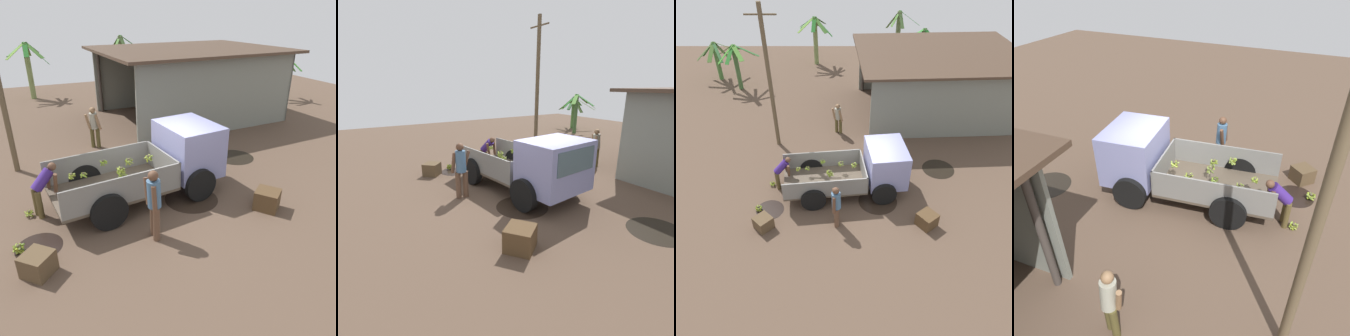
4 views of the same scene
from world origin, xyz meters
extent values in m
plane|color=brown|center=(0.00, 0.00, 0.00)|extent=(36.00, 36.00, 0.00)
cylinder|color=black|center=(-3.54, -1.16, 0.00)|extent=(1.06, 1.06, 0.01)
cylinder|color=black|center=(3.45, 1.35, 0.00)|extent=(1.40, 1.40, 0.01)
cylinder|color=#2C2119|center=(0.62, -0.67, 0.00)|extent=(1.52, 1.52, 0.01)
cube|color=brown|center=(-1.50, -0.06, 0.51)|extent=(3.37, 2.26, 0.08)
cube|color=slate|center=(-1.60, 0.86, 0.92)|extent=(3.16, 0.42, 0.73)
cube|color=slate|center=(-1.39, -0.98, 0.92)|extent=(3.16, 0.42, 0.73)
cube|color=slate|center=(0.06, 0.12, 0.92)|extent=(0.27, 1.90, 0.73)
cube|color=#8487BC|center=(0.93, 0.22, 1.21)|extent=(1.67, 2.03, 1.47)
cube|color=#4C606B|center=(1.66, 0.31, 1.50)|extent=(0.20, 1.49, 0.65)
cylinder|color=black|center=(0.59, 1.18, 0.47)|extent=(0.97, 0.33, 0.95)
cylinder|color=black|center=(0.82, -0.78, 0.47)|extent=(0.97, 0.33, 0.95)
cylinder|color=black|center=(-2.08, 0.87, 0.47)|extent=(0.97, 0.33, 0.95)
cylinder|color=black|center=(-1.86, -1.10, 0.47)|extent=(0.97, 0.33, 0.95)
sphere|color=#4E4633|center=(-1.27, -0.27, 1.17)|extent=(0.08, 0.08, 0.08)
cylinder|color=olive|center=(-1.23, -0.32, 1.10)|extent=(0.16, 0.14, 0.15)
cylinder|color=olive|center=(-1.21, -0.25, 1.10)|extent=(0.09, 0.17, 0.15)
cylinder|color=olive|center=(-1.26, -0.21, 1.10)|extent=(0.16, 0.06, 0.16)
cylinder|color=olive|center=(-1.33, -0.22, 1.12)|extent=(0.15, 0.17, 0.12)
cylinder|color=olive|center=(-1.34, -0.28, 1.12)|extent=(0.09, 0.19, 0.11)
cylinder|color=olive|center=(-1.29, -0.32, 1.10)|extent=(0.17, 0.10, 0.15)
sphere|color=#47402E|center=(-2.17, 0.24, 0.96)|extent=(0.07, 0.07, 0.07)
cylinder|color=olive|center=(-2.11, 0.26, 0.92)|extent=(0.07, 0.16, 0.09)
cylinder|color=#A1B242|center=(-2.17, 0.30, 0.91)|extent=(0.14, 0.04, 0.12)
cylinder|color=olive|center=(-2.22, 0.27, 0.91)|extent=(0.09, 0.14, 0.12)
cylinder|color=olive|center=(-2.20, 0.19, 0.92)|extent=(0.15, 0.10, 0.09)
cylinder|color=#86AE27|center=(-2.15, 0.20, 0.90)|extent=(0.13, 0.10, 0.14)
sphere|color=brown|center=(-1.57, 0.48, 1.12)|extent=(0.07, 0.07, 0.07)
cylinder|color=olive|center=(-1.63, 0.47, 1.07)|extent=(0.06, 0.16, 0.13)
cylinder|color=olive|center=(-1.60, 0.43, 1.06)|extent=(0.14, 0.10, 0.15)
cylinder|color=#87B027|center=(-1.55, 0.41, 1.08)|extent=(0.17, 0.09, 0.10)
cylinder|color=olive|center=(-1.51, 0.44, 1.08)|extent=(0.12, 0.17, 0.10)
cylinder|color=#8BAC2A|center=(-1.51, 0.50, 1.08)|extent=(0.09, 0.17, 0.11)
cylinder|color=olive|center=(-1.56, 0.53, 1.05)|extent=(0.14, 0.07, 0.15)
cylinder|color=#8CAB45|center=(-1.61, 0.52, 1.05)|extent=(0.12, 0.11, 0.15)
sphere|color=brown|center=(-2.51, 0.03, 1.11)|extent=(0.07, 0.07, 0.07)
cylinder|color=olive|center=(-2.46, -0.01, 1.07)|extent=(0.13, 0.14, 0.09)
cylinder|color=olive|center=(-2.45, 0.03, 1.06)|extent=(0.04, 0.14, 0.12)
cylinder|color=olive|center=(-2.47, 0.08, 1.07)|extent=(0.14, 0.12, 0.09)
cylinder|color=olive|center=(-2.52, 0.07, 1.05)|extent=(0.14, 0.08, 0.13)
cylinder|color=#90A133|center=(-2.55, 0.04, 1.05)|extent=(0.07, 0.14, 0.13)
cylinder|color=olive|center=(-2.54, 0.01, 1.04)|extent=(0.09, 0.12, 0.14)
cylinder|color=#93A642|center=(-2.51, -0.01, 1.04)|extent=(0.12, 0.05, 0.14)
sphere|color=brown|center=(-0.84, 0.47, 1.04)|extent=(0.09, 0.09, 0.09)
cylinder|color=olive|center=(-0.83, 0.55, 0.99)|extent=(0.20, 0.05, 0.13)
cylinder|color=olive|center=(-0.90, 0.49, 0.96)|extent=(0.11, 0.17, 0.18)
cylinder|color=olive|center=(-0.89, 0.41, 0.97)|extent=(0.17, 0.15, 0.16)
cylinder|color=#8EA447|center=(-0.81, 0.40, 0.98)|extent=(0.19, 0.12, 0.15)
cylinder|color=olive|center=(-0.77, 0.48, 0.97)|extent=(0.08, 0.19, 0.16)
sphere|color=brown|center=(-0.32, 0.23, 1.15)|extent=(0.08, 0.08, 0.08)
cylinder|color=#9CAE3D|center=(-0.34, 0.31, 1.10)|extent=(0.20, 0.07, 0.12)
cylinder|color=olive|center=(-0.38, 0.23, 1.07)|extent=(0.05, 0.15, 0.18)
cylinder|color=#90A747|center=(-0.35, 0.17, 1.09)|extent=(0.18, 0.10, 0.15)
cylinder|color=olive|center=(-0.28, 0.18, 1.08)|extent=(0.16, 0.15, 0.16)
cylinder|color=olive|center=(-0.26, 0.28, 1.10)|extent=(0.15, 0.18, 0.13)
sphere|color=brown|center=(-1.68, -0.79, 1.01)|extent=(0.07, 0.07, 0.07)
cylinder|color=olive|center=(-1.63, -0.83, 0.94)|extent=(0.14, 0.15, 0.16)
cylinder|color=olive|center=(-1.60, -0.79, 0.96)|extent=(0.06, 0.19, 0.13)
cylinder|color=olive|center=(-1.65, -0.75, 0.94)|extent=(0.16, 0.12, 0.17)
cylinder|color=#86A045|center=(-1.69, -0.74, 0.94)|extent=(0.16, 0.08, 0.17)
cylinder|color=olive|center=(-1.72, -0.77, 0.93)|extent=(0.12, 0.15, 0.18)
cylinder|color=#5F771E|center=(-1.75, -0.81, 0.96)|extent=(0.07, 0.19, 0.14)
cylinder|color=olive|center=(-1.71, -0.85, 0.95)|extent=(0.17, 0.13, 0.15)
cylinder|color=#96AA3C|center=(-1.67, -0.87, 0.97)|extent=(0.19, 0.06, 0.11)
sphere|color=brown|center=(-1.23, -0.16, 1.01)|extent=(0.08, 0.08, 0.08)
cylinder|color=olive|center=(-1.27, -0.11, 0.92)|extent=(0.16, 0.14, 0.19)
cylinder|color=olive|center=(-1.30, -0.20, 0.95)|extent=(0.14, 0.21, 0.14)
cylinder|color=olive|center=(-1.22, -0.24, 0.96)|extent=(0.22, 0.07, 0.12)
cylinder|color=olive|center=(-1.17, -0.17, 0.92)|extent=(0.07, 0.17, 0.19)
cylinder|color=olive|center=(-1.19, -0.11, 0.92)|extent=(0.16, 0.15, 0.19)
cube|color=gray|center=(8.11, 7.07, 1.59)|extent=(0.41, 5.88, 3.18)
cube|color=gray|center=(4.12, 9.76, 1.59)|extent=(7.78, 0.51, 3.18)
cube|color=gray|center=(4.42, 3.99, 1.59)|extent=(7.78, 0.51, 3.18)
cube|color=#463325|center=(4.27, 6.87, 3.24)|extent=(8.93, 7.12, 0.12)
cylinder|color=#3F3833|center=(0.44, 9.37, 1.59)|extent=(0.16, 0.16, 3.18)
cylinder|color=#3F3833|center=(0.72, 3.99, 1.59)|extent=(0.16, 0.16, 3.18)
cylinder|color=brown|center=(-3.90, 3.35, 3.17)|extent=(0.18, 0.18, 6.35)
cylinder|color=brown|center=(-3.90, 3.35, 5.90)|extent=(1.25, 0.07, 0.07)
cylinder|color=#497D39|center=(-9.00, 11.19, 1.20)|extent=(0.29, 0.29, 2.39)
cube|color=#3A5125|center=(-8.54, 11.17, 1.89)|extent=(0.96, 0.33, 1.13)
cube|color=#45661C|center=(-8.41, 11.74, 1.97)|extent=(1.34, 1.27, 0.96)
cube|color=#388334|center=(-9.13, 11.75, 2.09)|extent=(0.50, 1.19, 0.72)
cube|color=#235A24|center=(-9.54, 11.48, 1.89)|extent=(1.18, 0.75, 1.11)
cube|color=#394D24|center=(-9.55, 10.95, 1.93)|extent=(1.23, 0.73, 1.03)
cube|color=#375921|center=(-9.03, 10.57, 2.02)|extent=(0.33, 1.26, 0.87)
cube|color=#2A572B|center=(-8.60, 10.50, 2.03)|extent=(0.96, 1.49, 0.84)
cylinder|color=#71895C|center=(4.84, 13.45, 1.30)|extent=(0.33, 0.33, 2.60)
cube|color=#487925|center=(5.42, 13.40, 2.10)|extent=(1.20, 0.39, 1.11)
cube|color=#324D28|center=(5.25, 14.14, 2.14)|extent=(1.02, 1.50, 1.02)
cube|color=#366B1F|center=(4.71, 13.86, 2.12)|extent=(0.44, 0.88, 1.07)
cube|color=#50722B|center=(4.26, 13.84, 2.20)|extent=(1.30, 0.98, 0.91)
cube|color=#31852F|center=(4.15, 13.27, 2.28)|extent=(1.44, 0.58, 0.76)
cube|color=#3E592B|center=(4.82, 12.88, 2.11)|extent=(0.31, 1.18, 1.09)
cube|color=#154F16|center=(5.20, 12.80, 2.20)|extent=(0.96, 1.44, 0.90)
cylinder|color=#406736|center=(-7.28, 9.65, 1.35)|extent=(0.27, 0.27, 2.71)
cube|color=#2A612C|center=(-6.57, 9.73, 2.39)|extent=(1.45, 0.34, 0.74)
cube|color=olive|center=(-6.81, 10.11, 2.28)|extent=(1.09, 1.07, 0.97)
cube|color=#4D6831|center=(-7.31, 10.27, 2.42)|extent=(0.25, 1.25, 0.69)
cube|color=#4C7538|center=(-7.81, 9.89, 2.41)|extent=(1.15, 0.69, 0.71)
cube|color=#347E23|center=(-7.77, 9.47, 2.25)|extent=(1.09, 0.63, 1.02)
cube|color=#287126|center=(-7.44, 9.24, 2.32)|extent=(0.55, 0.93, 0.89)
cube|color=#467D2C|center=(-6.94, 9.13, 2.45)|extent=(0.92, 1.19, 0.62)
cylinder|color=#55693E|center=(3.23, 14.89, 1.70)|extent=(0.34, 0.34, 3.40)
cube|color=#418543|center=(3.99, 14.98, 2.94)|extent=(1.55, 0.41, 1.04)
cube|color=#375E1A|center=(3.45, 15.64, 2.98)|extent=(0.61, 1.57, 0.95)
cube|color=#3F6123|center=(2.85, 15.29, 2.77)|extent=(0.95, 0.98, 1.37)
cube|color=#55893C|center=(2.94, 14.70, 2.96)|extent=(0.70, 0.55, 0.99)
cube|color=#4C6C37|center=(3.32, 14.48, 2.95)|extent=(0.40, 0.88, 1.00)
cylinder|color=olive|center=(-2.74, 13.97, 1.61)|extent=(0.32, 0.32, 3.22)
cube|color=#2B712C|center=(-2.14, 13.96, 2.62)|extent=(1.21, 0.29, 1.31)
cube|color=#2D4E25|center=(-2.41, 14.39, 2.94)|extent=(0.88, 1.01, 0.69)
cube|color=#466929|center=(-2.64, 14.47, 2.84)|extent=(0.41, 1.06, 0.88)
cube|color=#45763A|center=(-3.27, 14.37, 2.84)|extent=(1.21, 1.00, 0.87)
cube|color=#44713A|center=(-3.25, 13.88, 2.91)|extent=(1.08, 0.43, 0.73)
cube|color=#537D27|center=(-3.29, 13.56, 2.85)|extent=(1.22, 0.99, 0.85)
cube|color=#1A571A|center=(-2.76, 13.42, 2.91)|extent=(0.31, 1.13, 0.73)
cube|color=#3C6A28|center=(-2.33, 13.54, 2.85)|extent=(1.04, 1.08, 0.86)
cylinder|color=brown|center=(-0.98, -1.98, 0.42)|extent=(0.18, 0.18, 0.85)
cylinder|color=brown|center=(-0.96, -1.74, 0.42)|extent=(0.18, 0.18, 0.85)
cylinder|color=#456A8D|center=(-0.98, -1.86, 1.18)|extent=(0.35, 0.33, 0.67)
sphere|color=brown|center=(-0.99, -1.86, 1.63)|extent=(0.24, 0.24, 0.24)
cylinder|color=brown|center=(-1.05, -2.07, 1.15)|extent=(0.12, 0.22, 0.64)
cylinder|color=brown|center=(-1.06, -1.65, 1.16)|extent=(0.13, 0.29, 0.63)
cylinder|color=brown|center=(-3.45, 0.27, 0.39)|extent=(0.19, 0.19, 0.77)
cylinder|color=brown|center=(-3.37, 0.06, 0.39)|extent=(0.19, 0.19, 0.77)
cylinder|color=navy|center=(-3.20, 0.24, 0.98)|extent=(0.69, 0.48, 0.63)
sphere|color=brown|center=(-2.92, 0.34, 1.27)|extent=(0.22, 0.22, 0.22)
cylinder|color=brown|center=(-3.06, 0.49, 0.88)|extent=(0.15, 0.20, 0.58)
cylinder|color=brown|center=(-2.91, 0.14, 0.88)|extent=(0.17, 0.24, 0.58)
cylinder|color=#4E4622|center=(-0.89, 4.35, 0.39)|extent=(0.21, 0.21, 0.79)
cylinder|color=#4E4622|center=(-1.09, 4.46, 0.39)|extent=(0.21, 0.21, 0.79)
cylinder|color=#A1A08D|center=(-1.00, 4.38, 1.09)|extent=(0.42, 0.44, 0.64)
sphere|color=#8C6746|center=(-1.02, 4.35, 1.51)|extent=(0.22, 0.22, 0.22)
cylinder|color=#8C6746|center=(-0.87, 4.21, 1.07)|extent=(0.27, 0.21, 0.59)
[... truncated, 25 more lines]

